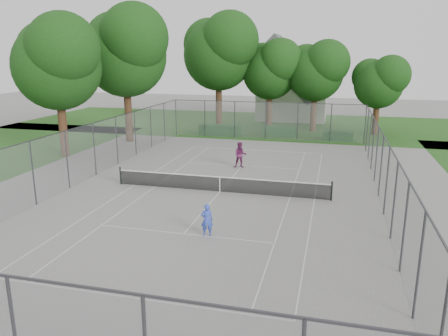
% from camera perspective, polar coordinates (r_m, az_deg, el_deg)
% --- Properties ---
extents(ground, '(120.00, 120.00, 0.00)m').
position_cam_1_polar(ground, '(25.74, -0.55, -3.13)').
color(ground, slate).
rests_on(ground, ground).
extents(grass_far, '(60.00, 20.00, 0.00)m').
position_cam_1_polar(grass_far, '(50.70, 7.01, 5.64)').
color(grass_far, '#1F4A15').
rests_on(grass_far, ground).
extents(court_markings, '(11.03, 23.83, 0.01)m').
position_cam_1_polar(court_markings, '(25.74, -0.55, -3.12)').
color(court_markings, beige).
rests_on(court_markings, ground).
extents(tennis_net, '(12.87, 0.10, 1.10)m').
position_cam_1_polar(tennis_net, '(25.59, -0.55, -2.04)').
color(tennis_net, black).
rests_on(tennis_net, ground).
extents(perimeter_fence, '(18.08, 34.08, 3.52)m').
position_cam_1_polar(perimeter_fence, '(25.25, -0.56, 0.78)').
color(perimeter_fence, '#38383D').
rests_on(perimeter_fence, ground).
extents(tree_far_left, '(8.45, 7.72, 12.15)m').
position_cam_1_polar(tree_far_left, '(47.05, -0.60, 15.26)').
color(tree_far_left, '#3D2316').
rests_on(tree_far_left, ground).
extents(tree_far_midleft, '(6.59, 6.02, 9.48)m').
position_cam_1_polar(tree_far_midleft, '(46.99, 6.13, 12.94)').
color(tree_far_midleft, '#3D2316').
rests_on(tree_far_midleft, ground).
extents(tree_far_midright, '(6.48, 5.92, 9.32)m').
position_cam_1_polar(tree_far_midright, '(46.42, 11.98, 12.55)').
color(tree_far_midright, '#3D2316').
rests_on(tree_far_midright, ground).
extents(tree_far_right, '(5.44, 4.97, 7.82)m').
position_cam_1_polar(tree_far_right, '(46.06, 19.68, 10.73)').
color(tree_far_right, '#3D2316').
rests_on(tree_far_right, ground).
extents(tree_side_back, '(8.46, 7.72, 12.16)m').
position_cam_1_polar(tree_side_back, '(40.76, -12.75, 15.02)').
color(tree_side_back, '#3D2316').
rests_on(tree_side_back, ground).
extents(tree_side_front, '(7.58, 6.92, 10.89)m').
position_cam_1_polar(tree_side_front, '(36.13, -20.98, 13.13)').
color(tree_side_front, '#3D2316').
rests_on(tree_side_front, ground).
extents(hedge_left, '(4.10, 1.23, 1.03)m').
position_cam_1_polar(hedge_left, '(43.70, -0.54, 4.99)').
color(hedge_left, '#164519').
rests_on(hedge_left, ground).
extents(hedge_mid, '(3.27, 0.93, 1.03)m').
position_cam_1_polar(hedge_mid, '(43.33, 7.26, 4.78)').
color(hedge_mid, '#164519').
rests_on(hedge_mid, ground).
extents(hedge_right, '(2.76, 1.01, 0.83)m').
position_cam_1_polar(hedge_right, '(42.61, 14.67, 4.12)').
color(hedge_right, '#164519').
rests_on(hedge_right, ground).
extents(house, '(8.16, 6.32, 10.16)m').
position_cam_1_polar(house, '(54.87, 8.99, 10.55)').
color(house, beige).
rests_on(house, ground).
extents(girl_player, '(0.62, 0.49, 1.50)m').
position_cam_1_polar(girl_player, '(19.49, -2.26, -6.78)').
color(girl_player, blue).
rests_on(girl_player, ground).
extents(woman_player, '(1.03, 0.88, 1.85)m').
position_cam_1_polar(woman_player, '(30.98, 2.15, 1.71)').
color(woman_player, '#66224E').
rests_on(woman_player, ground).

